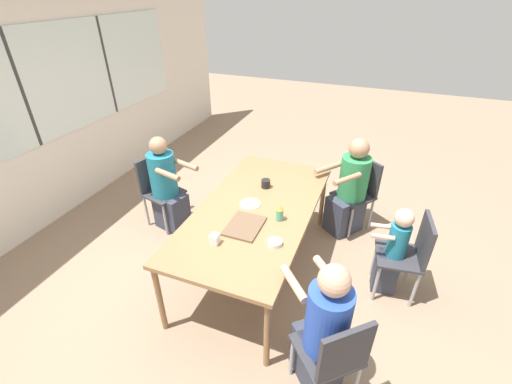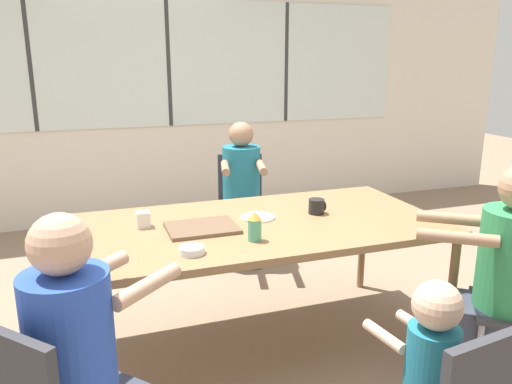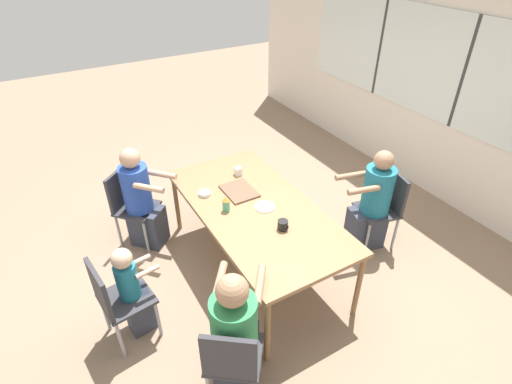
{
  "view_description": "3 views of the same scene",
  "coord_description": "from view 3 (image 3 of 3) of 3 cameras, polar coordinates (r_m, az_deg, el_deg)",
  "views": [
    {
      "loc": [
        -2.54,
        -0.99,
        2.63
      ],
      "look_at": [
        0.0,
        0.0,
        0.95
      ],
      "focal_mm": 24.0,
      "sensor_mm": 36.0,
      "label": 1
    },
    {
      "loc": [
        -0.89,
        -2.54,
        1.67
      ],
      "look_at": [
        0.0,
        0.0,
        0.95
      ],
      "focal_mm": 35.0,
      "sensor_mm": 36.0,
      "label": 2
    },
    {
      "loc": [
        2.68,
        -1.55,
        3.07
      ],
      "look_at": [
        0.0,
        0.0,
        0.95
      ],
      "focal_mm": 28.0,
      "sensor_mm": 36.0,
      "label": 3
    }
  ],
  "objects": [
    {
      "name": "person_man_teal_shirt",
      "position": [
        3.11,
        -2.95,
        -20.07
      ],
      "size": [
        0.68,
        0.63,
        1.19
      ],
      "rotation": [
        0.0,
        0.0,
        0.93
      ],
      "color": "#333847",
      "rests_on": "ground_plane"
    },
    {
      "name": "ground_plane",
      "position": [
        4.36,
        -0.0,
        -10.37
      ],
      "size": [
        16.0,
        16.0,
        0.0
      ],
      "primitive_type": "plane",
      "color": "#8C725B"
    },
    {
      "name": "chair_for_man_blue_shirt",
      "position": [
        4.55,
        18.01,
        -1.51
      ],
      "size": [
        0.48,
        0.48,
        0.88
      ],
      "rotation": [
        0.0,
        0.0,
        -3.39
      ],
      "color": "#333338",
      "rests_on": "ground_plane"
    },
    {
      "name": "person_toddler",
      "position": [
        3.62,
        -17.15,
        -13.61
      ],
      "size": [
        0.23,
        0.35,
        0.96
      ],
      "rotation": [
        0.0,
        0.0,
        0.13
      ],
      "color": "#333847",
      "rests_on": "ground_plane"
    },
    {
      "name": "dining_table",
      "position": [
        3.88,
        -0.0,
        -2.79
      ],
      "size": [
        2.1,
        1.06,
        0.77
      ],
      "color": "olive",
      "rests_on": "ground_plane"
    },
    {
      "name": "milk_carton_small",
      "position": [
        4.33,
        -2.59,
        2.96
      ],
      "size": [
        0.07,
        0.07,
        0.09
      ],
      "color": "silver",
      "rests_on": "dining_table"
    },
    {
      "name": "bowl_white_shallow",
      "position": [
        4.05,
        -7.35,
        -0.2
      ],
      "size": [
        0.12,
        0.12,
        0.04
      ],
      "color": "silver",
      "rests_on": "dining_table"
    },
    {
      "name": "chair_for_woman_green_shirt",
      "position": [
        4.58,
        -17.75,
        -1.23
      ],
      "size": [
        0.56,
        0.56,
        0.88
      ],
      "rotation": [
        0.0,
        0.0,
        -0.83
      ],
      "color": "#333338",
      "rests_on": "ground_plane"
    },
    {
      "name": "chair_for_man_teal_shirt",
      "position": [
        3.03,
        -3.48,
        -22.72
      ],
      "size": [
        0.56,
        0.56,
        0.88
      ],
      "rotation": [
        0.0,
        0.0,
        0.93
      ],
      "color": "#333338",
      "rests_on": "ground_plane"
    },
    {
      "name": "coffee_mug",
      "position": [
        3.58,
        3.87,
        -4.73
      ],
      "size": [
        0.1,
        0.1,
        0.09
      ],
      "color": "black",
      "rests_on": "dining_table"
    },
    {
      "name": "person_man_blue_shirt",
      "position": [
        4.46,
        16.25,
        -1.79
      ],
      "size": [
        0.44,
        0.62,
        1.18
      ],
      "rotation": [
        0.0,
        0.0,
        -3.39
      ],
      "color": "#333847",
      "rests_on": "ground_plane"
    },
    {
      "name": "chair_for_toddler",
      "position": [
        3.55,
        -19.6,
        -13.93
      ],
      "size": [
        0.45,
        0.45,
        0.88
      ],
      "rotation": [
        0.0,
        0.0,
        0.13
      ],
      "color": "#333338",
      "rests_on": "ground_plane"
    },
    {
      "name": "plate_tortillas",
      "position": [
        3.86,
        1.25,
        -2.09
      ],
      "size": [
        0.2,
        0.2,
        0.01
      ],
      "color": "beige",
      "rests_on": "dining_table"
    },
    {
      "name": "person_woman_green_shirt",
      "position": [
        4.48,
        -16.05,
        -1.44
      ],
      "size": [
        0.6,
        0.58,
        1.19
      ],
      "rotation": [
        0.0,
        0.0,
        -0.83
      ],
      "color": "#333847",
      "rests_on": "ground_plane"
    },
    {
      "name": "food_tray_dark",
      "position": [
        4.07,
        -2.41,
        0.15
      ],
      "size": [
        0.38,
        0.29,
        0.02
      ],
      "color": "brown",
      "rests_on": "dining_table"
    },
    {
      "name": "wall_back_with_windows",
      "position": [
        5.33,
        27.23,
        12.65
      ],
      "size": [
        8.4,
        0.08,
        2.8
      ],
      "color": "silver",
      "rests_on": "ground_plane"
    },
    {
      "name": "sippy_cup",
      "position": [
        3.78,
        -4.31,
        -1.69
      ],
      "size": [
        0.07,
        0.07,
        0.15
      ],
      "color": "#4CA57F",
      "rests_on": "dining_table"
    }
  ]
}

